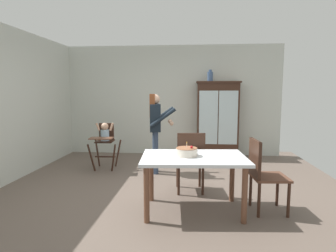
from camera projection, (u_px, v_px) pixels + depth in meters
The scene contains 11 objects.
ground_plane at pixel (159, 189), 4.51m from camera, with size 6.24×6.24×0.00m, color #66564C.
wall_back at pixel (172, 101), 6.95m from camera, with size 5.32×0.06×2.70m, color silver.
wall_left at pixel (0, 105), 4.59m from camera, with size 0.06×5.32×2.70m, color silver.
china_cabinet at pixel (217, 120), 6.64m from camera, with size 1.02×0.48×1.81m.
ceramic_vase at pixel (210, 76), 6.54m from camera, with size 0.13×0.13×0.27m.
high_chair_with_toddler at pixel (105, 137), 5.65m from camera, with size 0.61×0.71×0.95m.
adult_person at pixel (156, 123), 5.34m from camera, with size 0.56×0.55×1.53m.
dining_table at pixel (194, 164), 3.63m from camera, with size 1.41×0.97×0.74m.
birthday_cake at pixel (187, 152), 3.63m from camera, with size 0.28×0.28×0.19m.
dining_chair_far_side at pixel (190, 158), 4.28m from camera, with size 0.48×0.48×0.96m.
dining_chair_right_end at pixel (262, 170), 3.62m from camera, with size 0.47×0.47×0.96m.
Camera 1 is at (0.55, -4.32, 1.57)m, focal length 29.76 mm.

